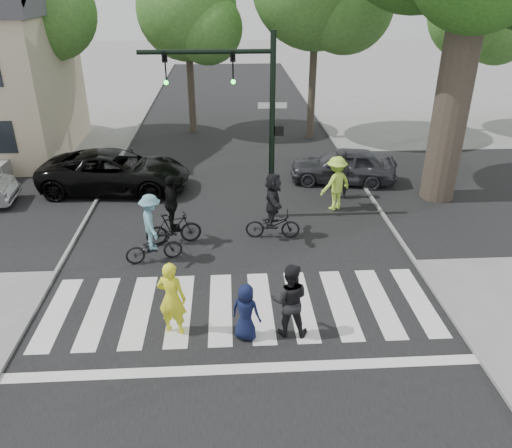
{
  "coord_description": "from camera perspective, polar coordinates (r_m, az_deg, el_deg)",
  "views": [
    {
      "loc": [
        -0.22,
        -9.2,
        7.36
      ],
      "look_at": [
        0.5,
        3.0,
        1.3
      ],
      "focal_mm": 35.0,
      "sensor_mm": 36.0,
      "label": 1
    }
  ],
  "objects": [
    {
      "name": "curb_right",
      "position": [
        16.82,
        15.25,
        -0.39
      ],
      "size": [
        0.1,
        70.0,
        0.1
      ],
      "primitive_type": "cube",
      "color": "gray",
      "rests_on": "ground"
    },
    {
      "name": "curb_left",
      "position": [
        16.68,
        -19.83,
        -1.3
      ],
      "size": [
        0.1,
        70.0,
        0.1
      ],
      "primitive_type": "cube",
      "color": "gray",
      "rests_on": "ground"
    },
    {
      "name": "traffic_signal",
      "position": [
        15.79,
        -1.25,
        13.71
      ],
      "size": [
        4.45,
        0.29,
        6.0
      ],
      "color": "black",
      "rests_on": "ground"
    },
    {
      "name": "cyclist_mid",
      "position": [
        15.18,
        -9.51,
        0.82
      ],
      "size": [
        1.75,
        1.09,
        2.2
      ],
      "color": "black",
      "rests_on": "ground"
    },
    {
      "name": "road_stem",
      "position": [
        15.99,
        -2.21,
        -1.03
      ],
      "size": [
        10.0,
        70.0,
        0.01
      ],
      "primitive_type": "cube",
      "color": "black",
      "rests_on": "ground"
    },
    {
      "name": "pedestrian_adult",
      "position": [
        11.27,
        3.84,
        -8.68
      ],
      "size": [
        0.96,
        0.79,
        1.8
      ],
      "primitive_type": "imported",
      "rotation": [
        0.0,
        0.0,
        3.01
      ],
      "color": "black",
      "rests_on": "ground"
    },
    {
      "name": "pedestrian_child",
      "position": [
        11.23,
        -1.18,
        -10.03
      ],
      "size": [
        0.8,
        0.69,
        1.39
      ],
      "primitive_type": "imported",
      "rotation": [
        0.0,
        0.0,
        2.71
      ],
      "color": "#101738",
      "rests_on": "ground"
    },
    {
      "name": "bystander_hivis",
      "position": [
        17.54,
        9.12,
        4.62
      ],
      "size": [
        1.43,
        1.24,
        1.92
      ],
      "primitive_type": "imported",
      "rotation": [
        0.0,
        0.0,
        3.67
      ],
      "color": "#C4F549",
      "rests_on": "ground"
    },
    {
      "name": "bg_tree_2",
      "position": [
        25.91,
        -7.34,
        22.68
      ],
      "size": [
        5.04,
        4.8,
        8.4
      ],
      "color": "brown",
      "rests_on": "ground"
    },
    {
      "name": "cyclist_left",
      "position": [
        14.35,
        -11.76,
        -1.03
      ],
      "size": [
        1.71,
        1.18,
        2.06
      ],
      "color": "black",
      "rests_on": "ground"
    },
    {
      "name": "car_grey",
      "position": [
        20.09,
        9.89,
        6.61
      ],
      "size": [
        4.34,
        2.36,
        1.4
      ],
      "primitive_type": "imported",
      "rotation": [
        0.0,
        0.0,
        -1.75
      ],
      "color": "#343439",
      "rests_on": "ground"
    },
    {
      "name": "pedestrian_woman",
      "position": [
        11.43,
        -9.6,
        -8.37
      ],
      "size": [
        0.77,
        0.61,
        1.83
      ],
      "primitive_type": "imported",
      "rotation": [
        0.0,
        0.0,
        2.85
      ],
      "color": "yellow",
      "rests_on": "ground"
    },
    {
      "name": "crosswalk",
      "position": [
        12.3,
        -1.71,
        -10.34
      ],
      "size": [
        10.0,
        3.85,
        0.01
      ],
      "color": "silver",
      "rests_on": "ground"
    },
    {
      "name": "cyclist_right",
      "position": [
        15.32,
        1.95,
        1.65
      ],
      "size": [
        1.73,
        1.61,
        2.14
      ],
      "color": "black",
      "rests_on": "ground"
    },
    {
      "name": "road_cross",
      "position": [
        18.71,
        -2.44,
        3.2
      ],
      "size": [
        70.0,
        10.0,
        0.01
      ],
      "primitive_type": "cube",
      "color": "black",
      "rests_on": "ground"
    },
    {
      "name": "ground",
      "position": [
        11.78,
        -1.6,
        -12.29
      ],
      "size": [
        120.0,
        120.0,
        0.0
      ],
      "primitive_type": "plane",
      "color": "gray",
      "rests_on": "ground"
    },
    {
      "name": "car_suv",
      "position": [
        19.7,
        -15.8,
        5.8
      ],
      "size": [
        5.74,
        3.03,
        1.54
      ],
      "primitive_type": "imported",
      "rotation": [
        0.0,
        0.0,
        1.48
      ],
      "color": "black",
      "rests_on": "ground"
    },
    {
      "name": "bg_tree_4",
      "position": [
        28.28,
        24.43,
        20.73
      ],
      "size": [
        4.83,
        4.6,
        8.15
      ],
      "color": "brown",
      "rests_on": "ground"
    },
    {
      "name": "bystander_dark",
      "position": [
        18.5,
        9.71,
        5.64
      ],
      "size": [
        0.77,
        0.61,
        1.86
      ],
      "primitive_type": "imported",
      "rotation": [
        0.0,
        0.0,
        2.87
      ],
      "color": "black",
      "rests_on": "ground"
    }
  ]
}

